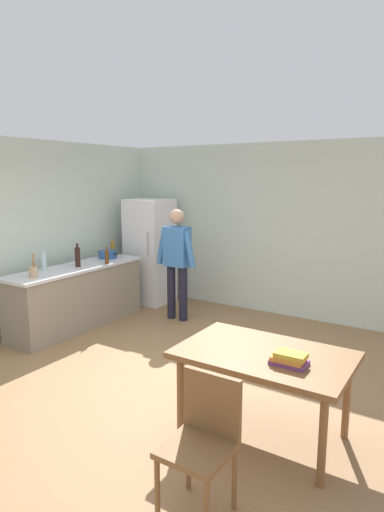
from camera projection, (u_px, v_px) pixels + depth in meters
The scene contains 15 objects.
ground_plane at pixel (153, 380), 4.68m from camera, with size 14.00×14.00×0.00m, color #936D47.
wall_back at pixel (266, 229), 6.93m from camera, with size 6.40×0.12×2.70m, color silver.
wall_left at pixel (11, 237), 5.99m from camera, with size 0.12×5.60×2.70m, color silver.
kitchen_counter at pixel (77, 296), 6.33m from camera, with size 0.64×2.20×0.90m.
refrigerator at pixel (150, 251), 7.52m from camera, with size 0.70×0.67×1.80m.
person at pixel (177, 257), 6.54m from camera, with size 0.70×0.22×1.70m.
dining_table at pixel (264, 361), 3.57m from camera, with size 1.40×0.90×0.75m.
chair at pixel (203, 434), 2.79m from camera, with size 0.42×0.42×0.91m.
cooking_pot at pixel (108, 254), 6.87m from camera, with size 0.40×0.28×0.12m.
utensil_jar at pixel (33, 271), 5.54m from camera, with size 0.11×0.11×0.32m.
bottle_wine_dark at pixel (78, 257), 6.20m from camera, with size 0.08×0.08×0.34m.
bottle_water_clear at pixel (44, 261), 5.96m from camera, with size 0.07×0.07×0.30m.
bottle_oil_amber at pixel (113, 248), 7.15m from camera, with size 0.06×0.06×0.28m.
bottle_beer_brown at pixel (107, 257), 6.41m from camera, with size 0.06×0.06×0.26m.
book_stack at pixel (289, 359), 3.31m from camera, with size 0.27×0.19×0.10m.
Camera 1 is at (2.71, -3.45, 2.17)m, focal length 30.40 mm.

